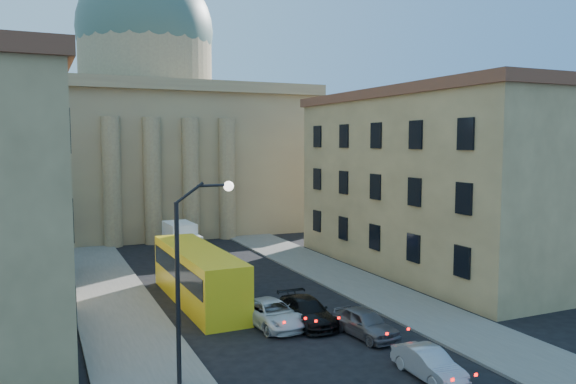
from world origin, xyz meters
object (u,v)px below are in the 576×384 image
object	(u,v)px
city_bus	(198,274)
box_truck	(182,242)
car_right_near	(429,363)
street_lamp	(190,265)

from	to	relation	value
city_bus	box_truck	size ratio (longest dim) A/B	2.19
car_right_near	city_bus	distance (m)	17.02
street_lamp	city_bus	world-z (taller)	street_lamp
street_lamp	city_bus	xyz separation A→B (m)	(3.57, 12.12, -3.38)
city_bus	box_truck	world-z (taller)	city_bus
car_right_near	city_bus	xyz separation A→B (m)	(-6.28, 15.77, 1.25)
street_lamp	box_truck	world-z (taller)	street_lamp
street_lamp	car_right_near	world-z (taller)	street_lamp
street_lamp	city_bus	bearing A→B (deg)	73.61
street_lamp	car_right_near	size ratio (longest dim) A/B	2.20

